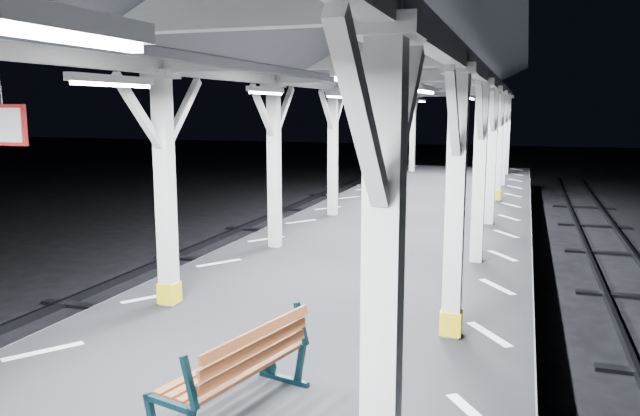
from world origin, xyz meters
The scene contains 4 objects.
hazard_stripes_left centered at (-2.45, 0.00, 1.00)m, with size 1.00×48.00×0.01m, color silver.
hazard_stripes_right centered at (2.45, 0.00, 1.00)m, with size 1.00×48.00×0.01m, color silver.
canopy centered at (0.00, -0.02, 4.56)m, with size 5.40×49.00×4.65m.
bench_mid centered at (0.41, -0.67, 1.48)m, with size 0.98×1.75×0.90m.
Camera 1 is at (2.77, -5.54, 3.81)m, focal length 35.00 mm.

